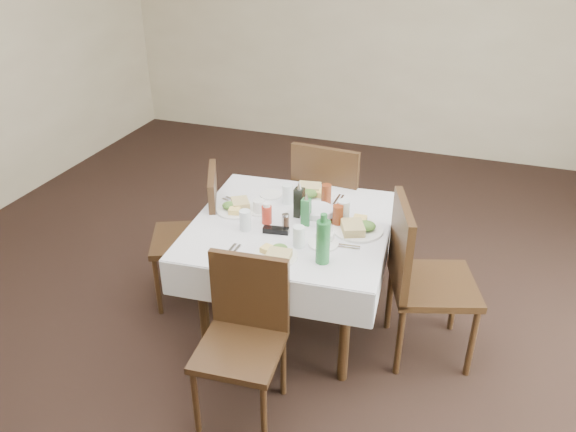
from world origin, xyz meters
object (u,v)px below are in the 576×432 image
at_px(chair_west, 199,228).
at_px(water_e, 343,211).
at_px(oil_cruet_dark, 299,201).
at_px(coffee_mug, 259,207).
at_px(chair_south, 244,328).
at_px(green_bottle, 323,241).
at_px(chair_east, 418,272).
at_px(oil_cruet_green, 306,211).
at_px(bread_basket, 317,214).
at_px(ketchup_bottle, 267,214).
at_px(water_s, 299,237).
at_px(chair_north, 329,199).
at_px(water_w, 245,220).
at_px(dining_table, 291,235).
at_px(water_n, 288,194).

bearing_deg(chair_west, water_e, 1.52).
relative_size(oil_cruet_dark, coffee_mug, 1.87).
bearing_deg(coffee_mug, chair_south, -74.15).
distance_m(chair_west, water_e, 1.03).
height_order(chair_south, coffee_mug, chair_south).
relative_size(chair_south, coffee_mug, 6.96).
bearing_deg(green_bottle, chair_east, 34.92).
relative_size(oil_cruet_green, coffee_mug, 1.68).
bearing_deg(water_e, chair_west, -178.48).
bearing_deg(chair_west, bread_basket, 0.77).
distance_m(chair_east, ketchup_bottle, 0.96).
distance_m(chair_east, water_s, 0.74).
height_order(chair_north, water_w, chair_north).
xyz_separation_m(chair_north, chair_east, (0.75, -0.74, -0.00)).
relative_size(dining_table, chair_south, 1.41).
distance_m(chair_east, bread_basket, 0.69).
distance_m(water_w, green_bottle, 0.56).
relative_size(chair_north, water_e, 7.19).
bearing_deg(water_s, dining_table, 118.43).
distance_m(bread_basket, green_bottle, 0.49).
relative_size(chair_south, water_w, 7.17).
relative_size(dining_table, water_e, 8.89).
bearing_deg(water_e, chair_south, -109.84).
height_order(dining_table, water_e, water_e).
xyz_separation_m(chair_south, coffee_mug, (-0.22, 0.78, 0.29)).
relative_size(bread_basket, ketchup_bottle, 1.63).
distance_m(dining_table, bread_basket, 0.21).
distance_m(water_e, green_bottle, 0.47).
xyz_separation_m(chair_east, water_s, (-0.66, -0.23, 0.24)).
distance_m(dining_table, oil_cruet_green, 0.21).
relative_size(water_e, green_bottle, 0.49).
relative_size(chair_north, oil_cruet_dark, 4.25).
height_order(dining_table, chair_south, chair_south).
height_order(water_s, water_e, water_e).
xyz_separation_m(water_s, coffee_mug, (-0.36, 0.30, -0.02)).
bearing_deg(oil_cruet_dark, coffee_mug, -171.13).
relative_size(water_s, bread_basket, 0.57).
xyz_separation_m(bread_basket, ketchup_bottle, (-0.27, -0.15, 0.03)).
bearing_deg(coffee_mug, oil_cruet_green, -7.96).
xyz_separation_m(ketchup_bottle, coffee_mug, (-0.09, 0.11, -0.02)).
bearing_deg(water_w, oil_cruet_dark, 46.31).
distance_m(dining_table, green_bottle, 0.51).
xyz_separation_m(water_s, green_bottle, (0.17, -0.11, 0.07)).
height_order(chair_south, water_n, chair_south).
height_order(bread_basket, oil_cruet_dark, oil_cruet_dark).
xyz_separation_m(water_e, ketchup_bottle, (-0.43, -0.17, -0.01)).
bearing_deg(chair_east, chair_west, 176.14).
distance_m(water_n, ketchup_bottle, 0.29).
height_order(oil_cruet_dark, oil_cruet_green, oil_cruet_dark).
distance_m(chair_north, chair_south, 1.46).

